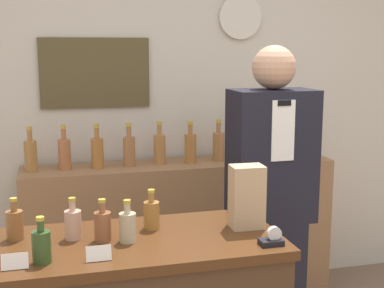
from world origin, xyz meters
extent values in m
cube|color=beige|center=(0.00, 2.00, 1.35)|extent=(5.20, 0.06, 2.70)
cube|color=#4C4225|center=(-0.42, 1.96, 1.56)|extent=(0.71, 0.02, 0.45)
cylinder|color=beige|center=(0.57, 1.95, 1.92)|extent=(0.30, 0.03, 0.30)
cube|color=#8E6642|center=(0.10, 1.75, 0.49)|extent=(2.04, 0.37, 0.97)
cube|color=#472712|center=(-0.41, 0.43, 0.95)|extent=(1.17, 0.56, 0.04)
cube|color=black|center=(0.41, 0.99, 0.40)|extent=(0.33, 0.26, 0.81)
cube|color=black|center=(0.41, 0.99, 1.16)|extent=(0.44, 0.26, 0.70)
cube|color=white|center=(0.41, 0.86, 1.31)|extent=(0.12, 0.01, 0.31)
cube|color=black|center=(0.41, 0.86, 1.45)|extent=(0.07, 0.01, 0.03)
sphere|color=tan|center=(0.41, 0.99, 1.62)|extent=(0.23, 0.23, 0.23)
cylinder|color=#9E998E|center=(0.78, 1.75, 1.02)|extent=(0.16, 0.16, 0.10)
sphere|color=#2D6B2D|center=(0.78, 1.75, 1.16)|extent=(0.23, 0.23, 0.23)
cube|color=tan|center=(0.07, 0.46, 1.10)|extent=(0.14, 0.11, 0.27)
cube|color=black|center=(0.09, 0.24, 0.98)|extent=(0.09, 0.06, 0.02)
cylinder|color=silver|center=(0.10, 0.24, 1.01)|extent=(0.06, 0.02, 0.06)
cube|color=white|center=(-0.85, 0.25, 1.00)|extent=(0.09, 0.02, 0.06)
cube|color=white|center=(-0.57, 0.25, 1.00)|extent=(0.09, 0.02, 0.06)
cylinder|color=brown|center=(-0.87, 0.56, 1.03)|extent=(0.07, 0.07, 0.12)
cylinder|color=brown|center=(-0.87, 0.56, 1.11)|extent=(0.03, 0.03, 0.04)
cylinder|color=#B29933|center=(-0.87, 0.56, 1.13)|extent=(0.03, 0.03, 0.01)
cylinder|color=#2E4720|center=(-0.76, 0.29, 1.03)|extent=(0.07, 0.07, 0.12)
cylinder|color=#2E4720|center=(-0.76, 0.29, 1.11)|extent=(0.03, 0.03, 0.04)
cylinder|color=#B29933|center=(-0.76, 0.29, 1.13)|extent=(0.03, 0.03, 0.01)
cylinder|color=tan|center=(-0.64, 0.50, 1.03)|extent=(0.07, 0.07, 0.12)
cylinder|color=tan|center=(-0.64, 0.50, 1.11)|extent=(0.03, 0.03, 0.04)
cylinder|color=#B29933|center=(-0.64, 0.50, 1.13)|extent=(0.03, 0.03, 0.01)
cylinder|color=brown|center=(-0.53, 0.45, 1.03)|extent=(0.07, 0.07, 0.12)
cylinder|color=brown|center=(-0.53, 0.45, 1.11)|extent=(0.03, 0.03, 0.04)
cylinder|color=#B29933|center=(-0.53, 0.45, 1.13)|extent=(0.03, 0.03, 0.01)
cylinder|color=tan|center=(-0.44, 0.42, 1.03)|extent=(0.07, 0.07, 0.12)
cylinder|color=tan|center=(-0.44, 0.42, 1.11)|extent=(0.03, 0.03, 0.04)
cylinder|color=#B29933|center=(-0.44, 0.42, 1.13)|extent=(0.03, 0.03, 0.01)
cylinder|color=olive|center=(-0.32, 0.54, 1.03)|extent=(0.07, 0.07, 0.12)
cylinder|color=olive|center=(-0.32, 0.54, 1.11)|extent=(0.03, 0.03, 0.04)
cylinder|color=#B29933|center=(-0.32, 0.54, 1.13)|extent=(0.03, 0.03, 0.01)
cylinder|color=#9D6B38|center=(-0.84, 1.76, 1.07)|extent=(0.08, 0.08, 0.19)
cylinder|color=#9D6B38|center=(-0.84, 1.76, 1.19)|extent=(0.03, 0.03, 0.07)
cylinder|color=#B29933|center=(-0.84, 1.76, 1.24)|extent=(0.03, 0.03, 0.02)
cylinder|color=#A5633B|center=(-0.64, 1.76, 1.07)|extent=(0.08, 0.08, 0.19)
cylinder|color=#A5633B|center=(-0.64, 1.76, 1.19)|extent=(0.03, 0.03, 0.07)
cylinder|color=#B29933|center=(-0.64, 1.76, 1.24)|extent=(0.03, 0.03, 0.02)
cylinder|color=#A26831|center=(-0.44, 1.75, 1.07)|extent=(0.08, 0.08, 0.19)
cylinder|color=#A26831|center=(-0.44, 1.75, 1.19)|extent=(0.03, 0.03, 0.07)
cylinder|color=#B29933|center=(-0.44, 1.75, 1.24)|extent=(0.03, 0.03, 0.02)
cylinder|color=#99663C|center=(-0.24, 1.75, 1.07)|extent=(0.08, 0.08, 0.19)
cylinder|color=#99663C|center=(-0.24, 1.75, 1.19)|extent=(0.03, 0.03, 0.07)
cylinder|color=#B29933|center=(-0.24, 1.75, 1.24)|extent=(0.03, 0.03, 0.02)
cylinder|color=#A4703D|center=(-0.04, 1.76, 1.07)|extent=(0.08, 0.08, 0.19)
cylinder|color=#A4703D|center=(-0.04, 1.76, 1.19)|extent=(0.03, 0.03, 0.07)
cylinder|color=#B29933|center=(-0.04, 1.76, 1.24)|extent=(0.03, 0.03, 0.02)
cylinder|color=#A16A33|center=(0.16, 1.74, 1.07)|extent=(0.08, 0.08, 0.19)
cylinder|color=#A16A33|center=(0.16, 1.74, 1.19)|extent=(0.03, 0.03, 0.07)
cylinder|color=#B29933|center=(0.16, 1.74, 1.24)|extent=(0.03, 0.03, 0.02)
cylinder|color=#9F6C3E|center=(0.36, 1.77, 1.07)|extent=(0.08, 0.08, 0.19)
cylinder|color=#9F6C3E|center=(0.36, 1.77, 1.19)|extent=(0.03, 0.03, 0.07)
cylinder|color=#B29933|center=(0.36, 1.77, 1.24)|extent=(0.03, 0.03, 0.02)
cylinder|color=olive|center=(0.56, 1.75, 1.07)|extent=(0.08, 0.08, 0.19)
cylinder|color=olive|center=(0.56, 1.75, 1.19)|extent=(0.03, 0.03, 0.07)
cylinder|color=#B29933|center=(0.56, 1.75, 1.24)|extent=(0.03, 0.03, 0.02)
camera|label=1|loc=(-0.70, -1.58, 1.72)|focal=50.00mm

